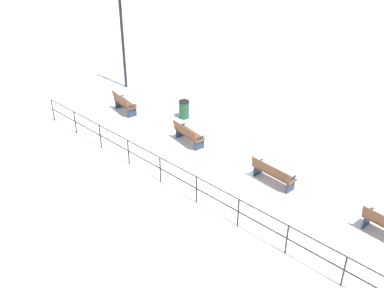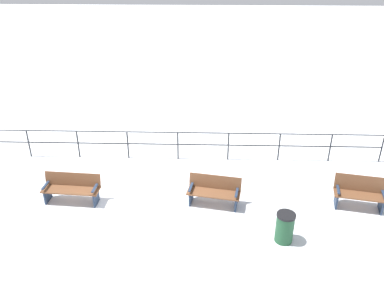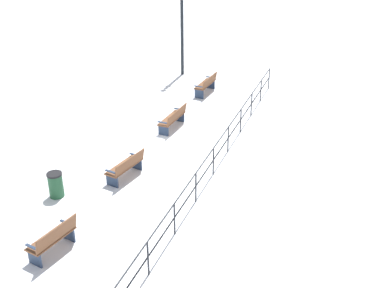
% 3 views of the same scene
% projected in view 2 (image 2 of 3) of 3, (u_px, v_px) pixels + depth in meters
% --- Properties ---
extents(ground_plane, '(80.00, 80.00, 0.00)m').
position_uv_depth(ground_plane, '(143.00, 204.00, 11.77)').
color(ground_plane, white).
rests_on(ground_plane, ground).
extents(bench_second, '(0.66, 1.71, 0.85)m').
position_uv_depth(bench_second, '(72.00, 188.00, 11.71)').
color(bench_second, brown).
rests_on(bench_second, ground).
extents(bench_third, '(0.83, 1.61, 0.85)m').
position_uv_depth(bench_third, '(214.00, 191.00, 11.59)').
color(bench_third, brown).
rests_on(bench_third, ground).
extents(bench_fourth, '(0.82, 1.50, 0.94)m').
position_uv_depth(bench_fourth, '(360.00, 193.00, 11.43)').
color(bench_fourth, brown).
rests_on(bench_fourth, ground).
extents(waterfront_railing, '(0.05, 15.90, 1.04)m').
position_uv_depth(waterfront_railing, '(153.00, 141.00, 13.91)').
color(waterfront_railing, '#26282D').
rests_on(waterfront_railing, ground).
extents(trash_bin, '(0.49, 0.49, 0.83)m').
position_uv_depth(trash_bin, '(285.00, 227.00, 10.15)').
color(trash_bin, '#1E4C2D').
rests_on(trash_bin, ground).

